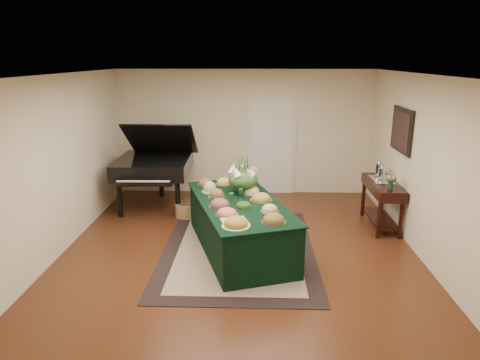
{
  "coord_description": "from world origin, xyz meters",
  "views": [
    {
      "loc": [
        0.23,
        -6.25,
        2.94
      ],
      "look_at": [
        0.0,
        0.3,
        1.05
      ],
      "focal_mm": 32.0,
      "sensor_mm": 36.0,
      "label": 1
    }
  ],
  "objects_px": {
    "grand_piano": "(154,165)",
    "mahogany_sideboard": "(382,192)",
    "floral_centerpiece": "(243,176)",
    "buffet_table": "(239,225)"
  },
  "relations": [
    {
      "from": "grand_piano",
      "to": "buffet_table",
      "type": "bearing_deg",
      "value": -47.98
    },
    {
      "from": "buffet_table",
      "to": "mahogany_sideboard",
      "type": "distance_m",
      "value": 2.72
    },
    {
      "from": "buffet_table",
      "to": "grand_piano",
      "type": "height_order",
      "value": "grand_piano"
    },
    {
      "from": "grand_piano",
      "to": "mahogany_sideboard",
      "type": "bearing_deg",
      "value": -12.12
    },
    {
      "from": "buffet_table",
      "to": "floral_centerpiece",
      "type": "bearing_deg",
      "value": 83.92
    },
    {
      "from": "floral_centerpiece",
      "to": "grand_piano",
      "type": "bearing_deg",
      "value": 139.58
    },
    {
      "from": "buffet_table",
      "to": "mahogany_sideboard",
      "type": "height_order",
      "value": "mahogany_sideboard"
    },
    {
      "from": "buffet_table",
      "to": "grand_piano",
      "type": "bearing_deg",
      "value": 132.02
    },
    {
      "from": "floral_centerpiece",
      "to": "grand_piano",
      "type": "distance_m",
      "value": 2.4
    },
    {
      "from": "grand_piano",
      "to": "mahogany_sideboard",
      "type": "relative_size",
      "value": 1.36
    }
  ]
}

